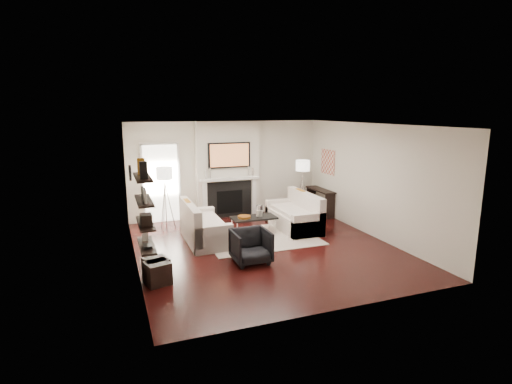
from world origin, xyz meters
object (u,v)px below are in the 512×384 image
object	(u,v)px
coffee_table	(254,218)
lamp_right_shade	(303,165)
ottoman_near	(156,269)
loveseat_left_base	(205,232)
armchair	(251,245)
loveseat_right_base	(293,221)
lamp_left_shade	(164,173)

from	to	relation	value
coffee_table	lamp_right_shade	xyz separation A→B (m)	(1.93, 1.20, 1.05)
coffee_table	ottoman_near	world-z (taller)	coffee_table
loveseat_left_base	lamp_right_shade	bearing A→B (deg)	23.01
armchair	lamp_right_shade	world-z (taller)	lamp_right_shade
coffee_table	lamp_right_shade	size ratio (longest dim) A/B	2.75
loveseat_left_base	armchair	xyz separation A→B (m)	(0.56, -1.62, 0.16)
loveseat_right_base	lamp_right_shade	world-z (taller)	lamp_right_shade
ottoman_near	lamp_right_shade	bearing A→B (deg)	35.04
loveseat_left_base	coffee_table	xyz separation A→B (m)	(1.27, 0.16, 0.19)
lamp_left_shade	lamp_right_shade	bearing A→B (deg)	0.87
armchair	ottoman_near	xyz separation A→B (m)	(-1.88, -0.19, -0.17)
loveseat_right_base	lamp_right_shade	distance (m)	1.89
coffee_table	lamp_right_shade	world-z (taller)	lamp_right_shade
coffee_table	lamp_left_shade	bearing A→B (deg)	150.06
loveseat_left_base	armchair	size ratio (longest dim) A/B	2.44
lamp_right_shade	coffee_table	bearing A→B (deg)	-148.18
coffee_table	armchair	distance (m)	1.92
loveseat_left_base	lamp_left_shade	bearing A→B (deg)	118.31
armchair	lamp_right_shade	bearing A→B (deg)	48.09
armchair	loveseat_left_base	bearing A→B (deg)	108.73
lamp_left_shade	lamp_right_shade	world-z (taller)	same
loveseat_left_base	lamp_right_shade	xyz separation A→B (m)	(3.20, 1.36, 1.24)
ottoman_near	armchair	bearing A→B (deg)	5.85
loveseat_right_base	ottoman_near	bearing A→B (deg)	-151.48
loveseat_left_base	ottoman_near	world-z (taller)	loveseat_left_base
coffee_table	lamp_left_shade	size ratio (longest dim) A/B	2.75
loveseat_left_base	lamp_left_shade	xyz separation A→B (m)	(-0.70, 1.30, 1.24)
loveseat_left_base	coffee_table	world-z (taller)	same
loveseat_left_base	coffee_table	bearing A→B (deg)	7.32
loveseat_left_base	ottoman_near	xyz separation A→B (m)	(-1.32, -1.81, -0.01)
loveseat_right_base	ottoman_near	world-z (taller)	loveseat_right_base
lamp_right_shade	ottoman_near	distance (m)	5.66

